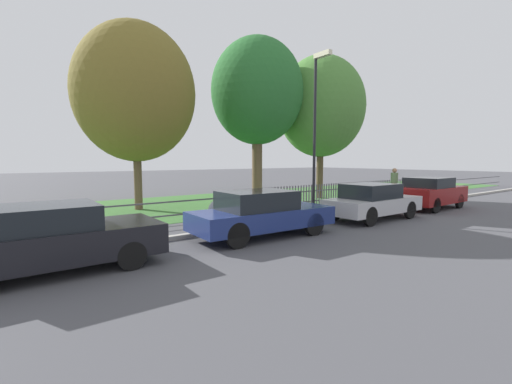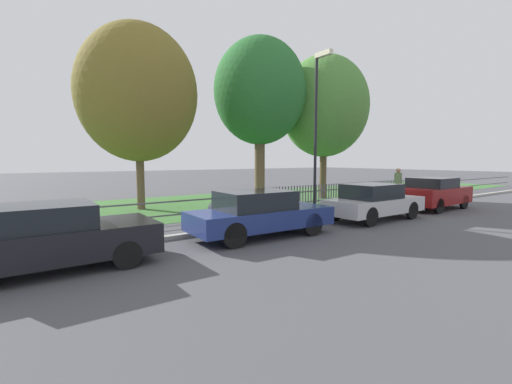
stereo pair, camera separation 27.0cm
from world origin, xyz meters
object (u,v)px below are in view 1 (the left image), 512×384
object	(u,v)px
parked_car_black_saloon	(261,213)
parked_car_navy_estate	(372,201)
tree_behind_motorcycle	(257,92)
pedestrian_near_fence	(394,183)
parked_car_red_compact	(430,193)
tree_mid_park	(321,107)
street_lamp	(317,117)
parked_car_silver_hatchback	(53,238)
covered_motorcycle	(234,207)
tree_nearest_kerb	(135,93)

from	to	relation	value
parked_car_black_saloon	parked_car_navy_estate	distance (m)	5.10
parked_car_black_saloon	tree_behind_motorcycle	size ratio (longest dim) A/B	0.51
pedestrian_near_fence	parked_car_red_compact	bearing A→B (deg)	-171.56
parked_car_navy_estate	pedestrian_near_fence	distance (m)	5.92
tree_mid_park	street_lamp	size ratio (longest dim) A/B	1.30
parked_car_red_compact	pedestrian_near_fence	bearing A→B (deg)	69.25
parked_car_silver_hatchback	parked_car_red_compact	xyz separation A→B (m)	(14.94, -0.04, 0.05)
parked_car_black_saloon	parked_car_silver_hatchback	bearing A→B (deg)	-178.05
parked_car_navy_estate	tree_behind_motorcycle	distance (m)	8.62
tree_behind_motorcycle	street_lamp	world-z (taller)	tree_behind_motorcycle
covered_motorcycle	tree_behind_motorcycle	distance (m)	8.57
parked_car_black_saloon	parked_car_navy_estate	xyz separation A→B (m)	(5.10, -0.19, -0.00)
parked_car_red_compact	tree_behind_motorcycle	world-z (taller)	tree_behind_motorcycle
parked_car_silver_hatchback	parked_car_black_saloon	bearing A→B (deg)	0.12
parked_car_silver_hatchback	parked_car_black_saloon	size ratio (longest dim) A/B	0.93
parked_car_silver_hatchback	street_lamp	size ratio (longest dim) A/B	0.64
tree_mid_park	tree_behind_motorcycle	bearing A→B (deg)	169.24
parked_car_silver_hatchback	pedestrian_near_fence	xyz separation A→B (m)	(15.73, 2.24, 0.32)
parked_car_silver_hatchback	tree_nearest_kerb	bearing A→B (deg)	61.82
tree_mid_park	parked_car_navy_estate	bearing A→B (deg)	-121.47
parked_car_black_saloon	street_lamp	bearing A→B (deg)	24.19
parked_car_red_compact	street_lamp	bearing A→B (deg)	162.71
tree_behind_motorcycle	tree_mid_park	size ratio (longest dim) A/B	1.05
parked_car_red_compact	tree_behind_motorcycle	size ratio (longest dim) A/B	0.46
tree_behind_motorcycle	tree_nearest_kerb	bearing A→B (deg)	172.03
parked_car_silver_hatchback	street_lamp	bearing A→B (deg)	10.01
tree_nearest_kerb	covered_motorcycle	bearing A→B (deg)	-77.25
covered_motorcycle	tree_nearest_kerb	distance (m)	7.51
pedestrian_near_fence	parked_car_navy_estate	bearing A→B (deg)	141.82
parked_car_red_compact	tree_behind_motorcycle	distance (m)	9.72
pedestrian_near_fence	tree_behind_motorcycle	bearing A→B (deg)	78.33
covered_motorcycle	street_lamp	bearing A→B (deg)	-1.56
tree_behind_motorcycle	street_lamp	size ratio (longest dim) A/B	1.36
tree_mid_park	tree_nearest_kerb	bearing A→B (deg)	170.92
parked_car_silver_hatchback	tree_behind_motorcycle	bearing A→B (deg)	33.94
covered_motorcycle	tree_nearest_kerb	bearing A→B (deg)	103.78
parked_car_silver_hatchback	tree_mid_park	distance (m)	16.04
covered_motorcycle	tree_nearest_kerb	world-z (taller)	tree_nearest_kerb
tree_nearest_kerb	tree_mid_park	world-z (taller)	tree_nearest_kerb
parked_car_silver_hatchback	tree_mid_park	world-z (taller)	tree_mid_park
covered_motorcycle	tree_behind_motorcycle	xyz separation A→B (m)	(4.70, 5.03, 5.09)
parked_car_silver_hatchback	pedestrian_near_fence	world-z (taller)	pedestrian_near_fence
parked_car_silver_hatchback	covered_motorcycle	world-z (taller)	parked_car_silver_hatchback
covered_motorcycle	street_lamp	world-z (taller)	street_lamp
parked_car_silver_hatchback	parked_car_red_compact	size ratio (longest dim) A/B	1.03
tree_nearest_kerb	pedestrian_near_fence	size ratio (longest dim) A/B	4.53
parked_car_silver_hatchback	parked_car_black_saloon	distance (m)	5.24
tree_nearest_kerb	pedestrian_near_fence	distance (m)	13.45
parked_car_red_compact	tree_mid_park	bearing A→B (deg)	95.77
parked_car_silver_hatchback	parked_car_navy_estate	bearing A→B (deg)	-0.88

